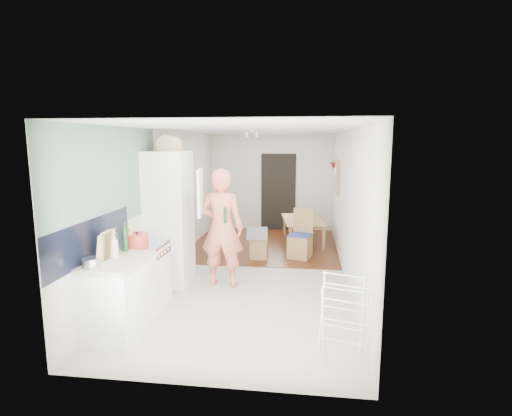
% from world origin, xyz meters
% --- Properties ---
extents(room_shell, '(3.20, 7.00, 2.50)m').
position_xyz_m(room_shell, '(0.00, 0.00, 1.25)').
color(room_shell, beige).
rests_on(room_shell, ground).
extents(floor, '(3.20, 7.00, 0.01)m').
position_xyz_m(floor, '(0.00, 0.00, 0.00)').
color(floor, '#B9ADA0').
rests_on(floor, ground).
extents(wood_floor_overlay, '(3.20, 3.30, 0.01)m').
position_xyz_m(wood_floor_overlay, '(0.00, 1.85, 0.01)').
color(wood_floor_overlay, '#572417').
rests_on(wood_floor_overlay, room_shell).
extents(sage_wall_panel, '(0.02, 3.00, 1.30)m').
position_xyz_m(sage_wall_panel, '(-1.59, -2.00, 1.85)').
color(sage_wall_panel, slate).
rests_on(sage_wall_panel, room_shell).
extents(tile_splashback, '(0.02, 1.90, 0.50)m').
position_xyz_m(tile_splashback, '(-1.59, -2.55, 1.15)').
color(tile_splashback, black).
rests_on(tile_splashback, room_shell).
extents(doorway_recess, '(0.90, 0.04, 2.00)m').
position_xyz_m(doorway_recess, '(0.20, 3.48, 1.00)').
color(doorway_recess, black).
rests_on(doorway_recess, room_shell).
extents(base_cabinet, '(0.60, 0.90, 0.86)m').
position_xyz_m(base_cabinet, '(-1.30, -2.55, 0.43)').
color(base_cabinet, white).
rests_on(base_cabinet, room_shell).
extents(worktop, '(0.62, 0.92, 0.06)m').
position_xyz_m(worktop, '(-1.30, -2.55, 0.89)').
color(worktop, beige).
rests_on(worktop, room_shell).
extents(range_cooker, '(0.60, 0.60, 0.88)m').
position_xyz_m(range_cooker, '(-1.30, -1.80, 0.44)').
color(range_cooker, white).
rests_on(range_cooker, room_shell).
extents(cooker_top, '(0.60, 0.60, 0.04)m').
position_xyz_m(cooker_top, '(-1.30, -1.80, 0.90)').
color(cooker_top, '#B3B3B5').
rests_on(cooker_top, room_shell).
extents(fridge_housing, '(0.66, 0.66, 2.15)m').
position_xyz_m(fridge_housing, '(-1.27, -0.78, 1.07)').
color(fridge_housing, white).
rests_on(fridge_housing, room_shell).
extents(fridge_door, '(0.14, 0.56, 0.70)m').
position_xyz_m(fridge_door, '(-0.66, -1.08, 1.55)').
color(fridge_door, white).
rests_on(fridge_door, room_shell).
extents(fridge_interior, '(0.02, 0.52, 0.66)m').
position_xyz_m(fridge_interior, '(-0.96, -0.78, 1.55)').
color(fridge_interior, white).
rests_on(fridge_interior, room_shell).
extents(pinboard, '(0.03, 0.90, 0.70)m').
position_xyz_m(pinboard, '(1.58, 1.90, 1.55)').
color(pinboard, '#D7BE71').
rests_on(pinboard, room_shell).
extents(pinboard_frame, '(0.00, 0.94, 0.74)m').
position_xyz_m(pinboard_frame, '(1.57, 1.90, 1.55)').
color(pinboard_frame, '#997346').
rests_on(pinboard_frame, room_shell).
extents(wall_sconce, '(0.18, 0.18, 0.16)m').
position_xyz_m(wall_sconce, '(1.54, 2.55, 1.75)').
color(wall_sconce, maroon).
rests_on(wall_sconce, room_shell).
extents(person, '(0.84, 0.57, 2.23)m').
position_xyz_m(person, '(-0.40, -0.80, 1.12)').
color(person, '#ED7259').
rests_on(person, floor).
extents(dining_table, '(0.92, 1.42, 0.47)m').
position_xyz_m(dining_table, '(0.89, 2.17, 0.23)').
color(dining_table, '#997346').
rests_on(dining_table, floor).
extents(dining_chair, '(0.52, 0.52, 0.98)m').
position_xyz_m(dining_chair, '(0.82, 0.89, 0.49)').
color(dining_chair, '#997346').
rests_on(dining_chair, floor).
extents(stool, '(0.34, 0.34, 0.43)m').
position_xyz_m(stool, '(0.01, 0.76, 0.22)').
color(stool, '#997346').
rests_on(stool, floor).
extents(grey_drape, '(0.43, 0.43, 0.18)m').
position_xyz_m(grey_drape, '(-0.02, 0.72, 0.52)').
color(grey_drape, slate).
rests_on(grey_drape, stool).
extents(drying_rack, '(0.56, 0.53, 0.90)m').
position_xyz_m(drying_rack, '(1.34, -2.82, 0.45)').
color(drying_rack, white).
rests_on(drying_rack, floor).
extents(bread_bin, '(0.35, 0.33, 0.18)m').
position_xyz_m(bread_bin, '(-1.25, -0.69, 2.24)').
color(bread_bin, tan).
rests_on(bread_bin, fridge_housing).
extents(red_casserole, '(0.36, 0.36, 0.18)m').
position_xyz_m(red_casserole, '(-1.29, -1.96, 1.01)').
color(red_casserole, red).
rests_on(red_casserole, cooker_top).
extents(steel_pan, '(0.22, 0.22, 0.10)m').
position_xyz_m(steel_pan, '(-1.44, -2.85, 0.97)').
color(steel_pan, '#B3B3B5').
rests_on(steel_pan, worktop).
extents(held_bottle, '(0.05, 0.05, 0.25)m').
position_xyz_m(held_bottle, '(-0.30, -0.99, 1.19)').
color(held_bottle, '#1A3E21').
rests_on(held_bottle, person).
extents(bottle_a, '(0.08, 0.08, 0.28)m').
position_xyz_m(bottle_a, '(-1.43, -2.29, 1.06)').
color(bottle_a, '#1A3E21').
rests_on(bottle_a, worktop).
extents(bottle_b, '(0.07, 0.07, 0.30)m').
position_xyz_m(bottle_b, '(-1.35, -2.18, 1.07)').
color(bottle_b, '#1A3E21').
rests_on(bottle_b, worktop).
extents(bottle_c, '(0.10, 0.10, 0.21)m').
position_xyz_m(bottle_c, '(-1.35, -2.47, 1.03)').
color(bottle_c, silver).
rests_on(bottle_c, worktop).
extents(pepper_mill_front, '(0.06, 0.06, 0.20)m').
position_xyz_m(pepper_mill_front, '(-1.39, -2.11, 1.02)').
color(pepper_mill_front, tan).
rests_on(pepper_mill_front, worktop).
extents(pepper_mill_back, '(0.07, 0.07, 0.24)m').
position_xyz_m(pepper_mill_back, '(-1.36, -2.02, 1.04)').
color(pepper_mill_back, tan).
rests_on(pepper_mill_back, worktop).
extents(chopping_boards, '(0.07, 0.28, 0.37)m').
position_xyz_m(chopping_boards, '(-1.36, -2.67, 1.11)').
color(chopping_boards, tan).
rests_on(chopping_boards, worktop).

